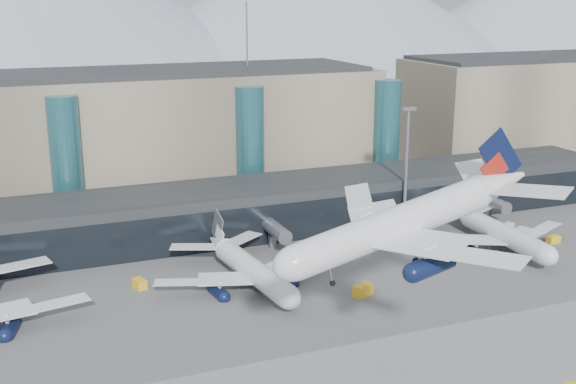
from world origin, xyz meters
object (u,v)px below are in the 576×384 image
object	(u,v)px
jet_parked_right	(494,224)
veh_h	(363,290)
veh_b	(140,284)
hero_jet	(417,210)
veh_g	(365,248)
lightmast_mid	(406,161)
veh_d	(508,228)
jet_parked_mid	(245,259)
veh_e	(553,239)

from	to	relation	value
jet_parked_right	veh_h	bearing A→B (deg)	111.55
jet_parked_right	veh_b	distance (m)	68.88
hero_jet	veh_g	distance (m)	53.43
lightmast_mid	veh_g	xyz separation A→B (m)	(-14.21, -9.63, -13.76)
lightmast_mid	veh_h	xyz separation A→B (m)	(-24.53, -28.34, -13.47)
veh_d	jet_parked_mid	bearing A→B (deg)	154.47
veh_b	lightmast_mid	bearing A→B (deg)	-93.14
hero_jet	veh_e	bearing A→B (deg)	30.44
jet_parked_mid	lightmast_mid	bearing A→B (deg)	-75.20
veh_d	veh_e	size ratio (longest dim) A/B	1.18
jet_parked_mid	veh_b	bearing A→B (deg)	70.87
hero_jet	veh_h	xyz separation A→B (m)	(7.39, 26.54, -21.93)
lightmast_mid	veh_d	distance (m)	25.33
jet_parked_right	veh_h	world-z (taller)	jet_parked_right
veh_d	veh_g	world-z (taller)	veh_d
lightmast_mid	jet_parked_right	distance (m)	21.59
jet_parked_mid	jet_parked_right	size ratio (longest dim) A/B	0.99
jet_parked_right	veh_b	xyz separation A→B (m)	(-68.68, 3.94, -3.41)
lightmast_mid	veh_h	size ratio (longest dim) A/B	7.49
veh_h	veh_e	bearing A→B (deg)	-13.57
hero_jet	veh_d	distance (m)	70.99
veh_e	jet_parked_right	bearing A→B (deg)	157.84
veh_h	hero_jet	bearing A→B (deg)	-129.92
lightmast_mid	veh_e	bearing A→B (deg)	-40.51
jet_parked_right	veh_b	size ratio (longest dim) A/B	12.75
hero_jet	lightmast_mid	bearing A→B (deg)	57.18
hero_jet	veh_g	xyz separation A→B (m)	(17.71, 45.25, -22.21)
hero_jet	jet_parked_right	size ratio (longest dim) A/B	1.07
veh_b	veh_e	xyz separation A→B (m)	(80.47, -7.68, -0.04)
lightmast_mid	veh_d	size ratio (longest dim) A/B	8.33
veh_b	veh_h	size ratio (longest dim) A/B	0.79
veh_b	jet_parked_mid	bearing A→B (deg)	-117.37
jet_parked_right	veh_g	distance (m)	26.02
jet_parked_mid	veh_d	world-z (taller)	jet_parked_mid
jet_parked_right	veh_g	bearing A→B (deg)	78.36
veh_e	veh_b	bearing A→B (deg)	170.02
lightmast_mid	hero_jet	size ratio (longest dim) A/B	0.70
veh_b	veh_d	distance (m)	76.59
veh_b	veh_g	size ratio (longest dim) A/B	1.20
jet_parked_mid	veh_g	world-z (taller)	jet_parked_mid
veh_b	veh_e	bearing A→B (deg)	-110.00
veh_g	veh_d	bearing A→B (deg)	79.53
veh_g	jet_parked_right	bearing A→B (deg)	67.32
lightmast_mid	hero_jet	xyz separation A→B (m)	(-31.92, -54.89, 8.45)
veh_b	veh_h	distance (m)	37.23
lightmast_mid	veh_d	bearing A→B (deg)	-28.80
jet_parked_right	veh_g	world-z (taller)	jet_parked_right
jet_parked_mid	veh_e	world-z (taller)	jet_parked_mid
veh_e	veh_g	bearing A→B (deg)	160.70
hero_jet	veh_d	size ratio (longest dim) A/B	11.98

